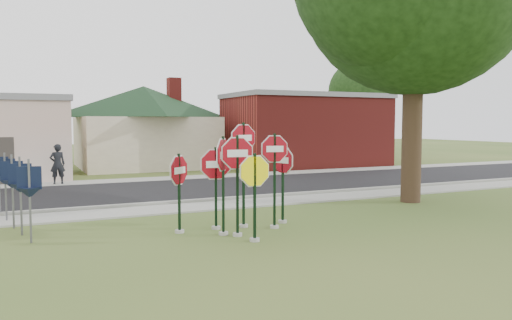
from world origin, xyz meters
name	(u,v)px	position (x,y,z in m)	size (l,w,h in m)	color
ground	(267,245)	(0.00, 0.00, 0.00)	(120.00, 120.00, 0.00)	#395620
sidewalk_near	(194,207)	(0.00, 5.50, 0.03)	(60.00, 1.60, 0.06)	gray
road	(161,191)	(0.00, 10.00, 0.02)	(60.00, 7.00, 0.04)	black
sidewalk_far	(139,180)	(0.00, 14.30, 0.03)	(60.00, 1.60, 0.06)	gray
curb	(185,202)	(0.00, 6.50, 0.07)	(60.00, 0.20, 0.14)	gray
stop_sign_center	(237,170)	(-0.28, 1.10, 1.67)	(1.13, 0.24, 2.66)	#9C9A92
stop_sign_yellow	(255,186)	(-0.13, 0.41, 1.33)	(1.06, 0.24, 2.23)	#9C9A92
stop_sign_left	(223,170)	(-0.55, 1.38, 1.65)	(0.79, 0.88, 2.63)	#9C9A92
stop_sign_right	(275,167)	(0.99, 1.55, 1.65)	(1.02, 0.24, 2.66)	#9C9A92
stop_sign_back_right	(243,159)	(0.29, 2.02, 1.86)	(1.03, 0.24, 2.95)	#9C9A92
stop_sign_back_left	(216,176)	(-0.48, 2.11, 1.42)	(1.14, 0.24, 2.32)	#9C9A92
stop_sign_far_right	(283,173)	(1.54, 2.10, 1.42)	(0.31, 1.05, 2.33)	#9C9A92
stop_sign_far_left	(179,183)	(-1.50, 2.08, 1.30)	(0.82, 0.72, 2.16)	#9C9A92
route_sign_row	(12,183)	(-5.40, 4.50, 1.22)	(1.43, 4.63, 2.00)	#59595E
building_house	(144,110)	(2.00, 22.00, 3.65)	(11.60, 11.60, 6.20)	beige
building_brick	(306,129)	(12.00, 18.50, 2.40)	(10.20, 6.20, 4.75)	maroon
bg_tree_right	(360,92)	(22.00, 26.00, 5.58)	(5.60, 5.60, 8.40)	#2F2014
pedestrian	(57,164)	(-3.73, 14.03, 0.97)	(0.67, 0.44, 1.83)	black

